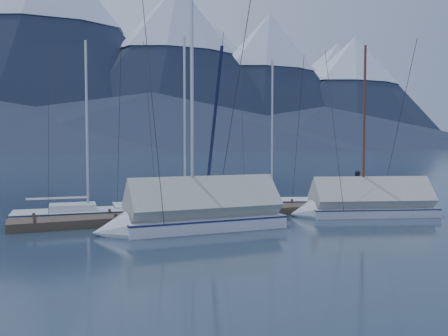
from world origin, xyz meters
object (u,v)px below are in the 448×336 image
(sailboat_open_left, at_px, (99,215))
(sailboat_covered_near, at_px, (360,206))
(sailboat_open_mid, at_px, (195,207))
(sailboat_covered_far, at_px, (189,217))
(sailboat_open_right, at_px, (280,204))
(person, at_px, (358,186))

(sailboat_open_left, bearing_deg, sailboat_covered_near, -19.09)
(sailboat_open_mid, bearing_deg, sailboat_covered_far, -112.24)
(sailboat_open_mid, relative_size, sailboat_covered_far, 0.91)
(sailboat_open_mid, bearing_deg, sailboat_open_right, -4.99)
(sailboat_open_left, relative_size, person, 5.44)
(sailboat_covered_near, bearing_deg, sailboat_open_mid, 145.58)
(sailboat_covered_near, xyz_separation_m, person, (1.60, 2.15, 0.69))
(person, bearing_deg, sailboat_open_left, 82.89)
(sailboat_open_mid, height_order, sailboat_covered_near, sailboat_open_mid)
(sailboat_covered_near, distance_m, sailboat_covered_far, 8.40)
(sailboat_open_right, bearing_deg, person, -28.31)
(sailboat_open_left, bearing_deg, sailboat_open_right, 1.03)
(sailboat_open_mid, distance_m, person, 8.44)
(sailboat_open_left, xyz_separation_m, sailboat_covered_far, (2.77, -4.14, 0.35))
(sailboat_open_right, bearing_deg, sailboat_open_left, -178.97)
(sailboat_covered_near, relative_size, person, 5.49)
(sailboat_open_right, relative_size, sailboat_covered_far, 0.82)
(sailboat_open_right, bearing_deg, sailboat_open_mid, 175.01)
(sailboat_open_mid, xyz_separation_m, sailboat_open_right, (4.58, -0.40, -0.02))
(sailboat_open_right, xyz_separation_m, sailboat_covered_far, (-6.51, -4.31, 0.35))
(sailboat_covered_near, height_order, person, sailboat_covered_near)
(sailboat_open_mid, relative_size, sailboat_open_right, 1.11)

